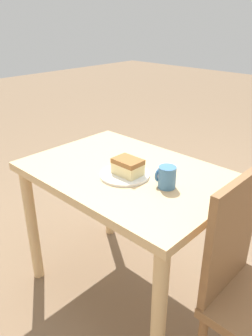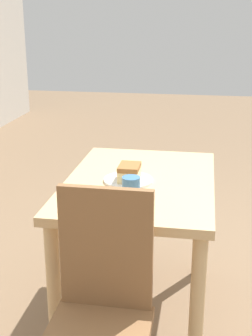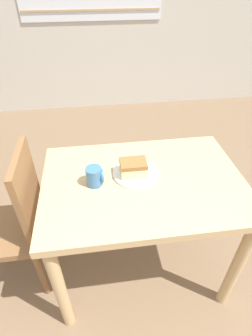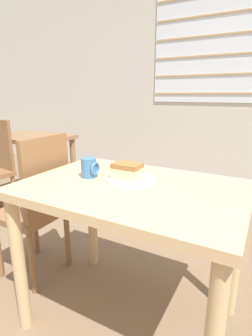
{
  "view_description": "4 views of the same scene",
  "coord_description": "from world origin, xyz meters",
  "px_view_note": "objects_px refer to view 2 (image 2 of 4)",
  "views": [
    {
      "loc": [
        -0.87,
        1.57,
        1.42
      ],
      "look_at": [
        0.1,
        0.56,
        0.76
      ],
      "focal_mm": 35.0,
      "sensor_mm": 36.0,
      "label": 1
    },
    {
      "loc": [
        -1.96,
        0.26,
        1.5
      ],
      "look_at": [
        0.04,
        0.6,
        0.82
      ],
      "focal_mm": 50.0,
      "sensor_mm": 36.0,
      "label": 2
    },
    {
      "loc": [
        -0.12,
        -0.41,
        1.6
      ],
      "look_at": [
        0.02,
        0.58,
        0.8
      ],
      "focal_mm": 28.0,
      "sensor_mm": 36.0,
      "label": 3
    },
    {
      "loc": [
        0.62,
        -0.45,
        1.14
      ],
      "look_at": [
        0.08,
        0.54,
        0.82
      ],
      "focal_mm": 28.0,
      "sensor_mm": 36.0,
      "label": 4
    }
  ],
  "objects_px": {
    "cake_slice": "(129,172)",
    "coffee_mug": "(131,188)",
    "dining_table_near": "(140,203)",
    "plate": "(128,180)",
    "chair_near_window": "(101,309)"
  },
  "relations": [
    {
      "from": "dining_table_near",
      "to": "cake_slice",
      "type": "bearing_deg",
      "value": 136.09
    },
    {
      "from": "coffee_mug",
      "to": "chair_near_window",
      "type": "bearing_deg",
      "value": 174.89
    },
    {
      "from": "plate",
      "to": "chair_near_window",
      "type": "bearing_deg",
      "value": -179.37
    },
    {
      "from": "dining_table_near",
      "to": "chair_near_window",
      "type": "distance_m",
      "value": 0.69
    },
    {
      "from": "plate",
      "to": "cake_slice",
      "type": "xyz_separation_m",
      "value": [
        -0.01,
        -0.01,
        0.04
      ]
    },
    {
      "from": "dining_table_near",
      "to": "coffee_mug",
      "type": "relative_size",
      "value": 10.31
    },
    {
      "from": "plate",
      "to": "coffee_mug",
      "type": "relative_size",
      "value": 2.39
    },
    {
      "from": "chair_near_window",
      "to": "cake_slice",
      "type": "bearing_deg",
      "value": 90.01
    },
    {
      "from": "coffee_mug",
      "to": "dining_table_near",
      "type": "bearing_deg",
      "value": -1.18
    },
    {
      "from": "dining_table_near",
      "to": "plate",
      "type": "relative_size",
      "value": 4.31
    },
    {
      "from": "plate",
      "to": "coffee_mug",
      "type": "height_order",
      "value": "coffee_mug"
    },
    {
      "from": "cake_slice",
      "to": "coffee_mug",
      "type": "distance_m",
      "value": 0.19
    },
    {
      "from": "dining_table_near",
      "to": "coffee_mug",
      "type": "xyz_separation_m",
      "value": [
        -0.24,
        0.0,
        0.17
      ]
    },
    {
      "from": "cake_slice",
      "to": "coffee_mug",
      "type": "relative_size",
      "value": 1.34
    },
    {
      "from": "chair_near_window",
      "to": "coffee_mug",
      "type": "distance_m",
      "value": 0.53
    }
  ]
}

